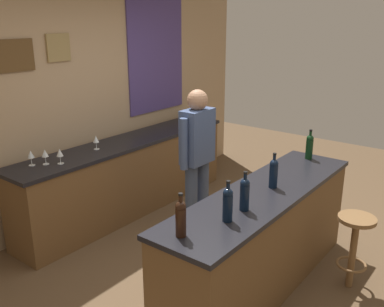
{
  "coord_description": "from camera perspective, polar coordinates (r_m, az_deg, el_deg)",
  "views": [
    {
      "loc": [
        -2.96,
        -1.94,
        2.31
      ],
      "look_at": [
        0.11,
        0.45,
        1.05
      ],
      "focal_mm": 39.93,
      "sensor_mm": 36.0,
      "label": 1
    }
  ],
  "objects": [
    {
      "name": "wine_bottle_d",
      "position": [
        3.65,
        10.84,
        -2.48
      ],
      "size": [
        0.07,
        0.07,
        0.31
      ],
      "color": "black",
      "rests_on": "bar_counter"
    },
    {
      "name": "wine_bottle_e",
      "position": [
        4.48,
        15.43,
        1.0
      ],
      "size": [
        0.07,
        0.07,
        0.31
      ],
      "color": "black",
      "rests_on": "bar_counter"
    },
    {
      "name": "bar_counter",
      "position": [
        3.82,
        9.26,
        -11.29
      ],
      "size": [
        2.38,
        0.6,
        0.92
      ],
      "color": "brown",
      "rests_on": "ground_plane"
    },
    {
      "name": "back_wall",
      "position": [
        5.05,
        -15.01,
        7.14
      ],
      "size": [
        6.0,
        0.09,
        2.8
      ],
      "color": "tan",
      "rests_on": "ground_plane"
    },
    {
      "name": "wine_glass_d",
      "position": [
        4.82,
        -12.71,
        1.81
      ],
      "size": [
        0.07,
        0.07,
        0.16
      ],
      "color": "silver",
      "rests_on": "side_counter"
    },
    {
      "name": "side_counter",
      "position": [
        5.26,
        -8.43,
        -2.98
      ],
      "size": [
        3.05,
        0.56,
        0.9
      ],
      "color": "brown",
      "rests_on": "ground_plane"
    },
    {
      "name": "wine_bottle_a",
      "position": [
        2.81,
        -1.51,
        -8.51
      ],
      "size": [
        0.07,
        0.07,
        0.31
      ],
      "color": "black",
      "rests_on": "bar_counter"
    },
    {
      "name": "wine_bottle_c",
      "position": [
        3.2,
        7.05,
        -5.28
      ],
      "size": [
        0.07,
        0.07,
        0.31
      ],
      "color": "black",
      "rests_on": "bar_counter"
    },
    {
      "name": "wine_bottle_b",
      "position": [
        3.02,
        4.79,
        -6.65
      ],
      "size": [
        0.07,
        0.07,
        0.31
      ],
      "color": "black",
      "rests_on": "bar_counter"
    },
    {
      "name": "bar_stool",
      "position": [
        4.02,
        20.87,
        -10.76
      ],
      "size": [
        0.32,
        0.32,
        0.68
      ],
      "color": "brown",
      "rests_on": "ground_plane"
    },
    {
      "name": "coffee_mug",
      "position": [
        6.01,
        0.96,
        4.79
      ],
      "size": [
        0.12,
        0.08,
        0.09
      ],
      "color": "#B2332D",
      "rests_on": "side_counter"
    },
    {
      "name": "bartender",
      "position": [
        4.4,
        0.71,
        -0.26
      ],
      "size": [
        0.52,
        0.21,
        1.62
      ],
      "color": "#384766",
      "rests_on": "ground_plane"
    },
    {
      "name": "wine_glass_b",
      "position": [
        4.46,
        -19.05,
        -0.03
      ],
      "size": [
        0.07,
        0.07,
        0.16
      ],
      "color": "silver",
      "rests_on": "side_counter"
    },
    {
      "name": "ground_plane",
      "position": [
        4.23,
        4.03,
        -15.24
      ],
      "size": [
        10.0,
        10.0,
        0.0
      ],
      "primitive_type": "plane",
      "color": "brown"
    },
    {
      "name": "wine_glass_c",
      "position": [
        4.43,
        -17.26,
        0.03
      ],
      "size": [
        0.07,
        0.07,
        0.16
      ],
      "color": "silver",
      "rests_on": "side_counter"
    },
    {
      "name": "wine_glass_a",
      "position": [
        4.47,
        -20.75,
        -0.17
      ],
      "size": [
        0.07,
        0.07,
        0.16
      ],
      "color": "silver",
      "rests_on": "side_counter"
    }
  ]
}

